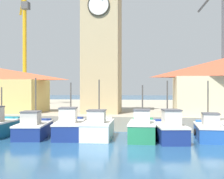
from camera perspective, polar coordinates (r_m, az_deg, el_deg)
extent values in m
plane|color=navy|center=(18.55, -0.11, -10.96)|extent=(300.00, 300.00, 0.00)
cube|color=#9E937F|center=(45.84, 4.59, -3.54)|extent=(120.00, 40.00, 1.23)
cube|color=#196B7F|center=(26.90, -18.16, -4.99)|extent=(1.64, 0.60, 0.24)
cylinder|color=#4C4742|center=(25.56, -19.54, -2.45)|extent=(0.10, 0.10, 2.53)
cube|color=navy|center=(23.89, -14.10, -7.33)|extent=(2.53, 4.75, 0.93)
cube|color=navy|center=(25.77, -12.98, -5.47)|extent=(1.74, 0.81, 0.24)
cube|color=silver|center=(23.83, -14.11, -6.10)|extent=(2.59, 4.81, 0.12)
cube|color=#B2ADA3|center=(23.02, -14.60, -5.09)|extent=(1.34, 1.50, 0.86)
cube|color=#4C4C51|center=(22.98, -14.60, -3.92)|extent=(1.43, 1.59, 0.08)
cylinder|color=#4C4742|center=(24.26, -13.77, -1.87)|extent=(0.10, 0.10, 3.36)
torus|color=black|center=(24.40, -16.41, -7.17)|extent=(0.19, 0.53, 0.52)
cube|color=navy|center=(23.37, -7.73, -7.34)|extent=(2.55, 5.02, 1.06)
cube|color=navy|center=(25.42, -7.11, -5.27)|extent=(1.67, 0.82, 0.24)
cube|color=silver|center=(23.30, -7.73, -5.93)|extent=(2.62, 5.09, 0.12)
cube|color=silver|center=(22.42, -8.00, -4.73)|extent=(1.32, 1.59, 1.01)
cube|color=#4C4C51|center=(22.38, -8.00, -3.34)|extent=(1.41, 1.68, 0.08)
cylinder|color=#4C4742|center=(23.79, -7.55, -2.19)|extent=(0.10, 0.10, 2.88)
torus|color=black|center=(23.76, -10.12, -7.22)|extent=(0.19, 0.53, 0.52)
cube|color=silver|center=(22.70, -2.56, -7.50)|extent=(2.13, 4.38, 1.10)
cube|color=silver|center=(24.49, -1.95, -5.35)|extent=(1.68, 0.67, 0.24)
cube|color=silver|center=(22.62, -2.56, -5.99)|extent=(2.19, 4.44, 0.12)
cube|color=beige|center=(21.84, -2.83, -4.98)|extent=(1.23, 1.34, 0.81)
cube|color=#4C4C51|center=(21.80, -2.83, -3.81)|extent=(1.31, 1.42, 0.08)
cylinder|color=#4C4742|center=(23.04, -2.38, -1.95)|extent=(0.10, 0.10, 3.03)
torus|color=black|center=(23.07, -5.11, -7.38)|extent=(0.14, 0.52, 0.52)
cube|color=#237A4C|center=(22.06, 5.55, -7.67)|extent=(1.79, 4.11, 1.15)
cube|color=#237A4C|center=(23.76, 5.68, -5.42)|extent=(1.50, 0.61, 0.24)
cube|color=silver|center=(21.98, 5.55, -6.06)|extent=(1.85, 4.17, 0.12)
cube|color=beige|center=(21.22, 5.50, -4.96)|extent=(1.07, 1.24, 0.85)
cube|color=#4C4C51|center=(21.19, 5.50, -3.71)|extent=(1.15, 1.32, 0.08)
cylinder|color=#4C4742|center=(22.39, 5.59, -2.49)|extent=(0.10, 0.10, 2.58)
torus|color=black|center=(22.31, 3.08, -7.58)|extent=(0.12, 0.52, 0.52)
cube|color=navy|center=(22.04, 10.36, -7.84)|extent=(2.50, 4.79, 1.02)
cube|color=navy|center=(23.94, 9.38, -5.68)|extent=(1.62, 0.83, 0.24)
cube|color=silver|center=(21.97, 10.36, -6.39)|extent=(2.57, 4.86, 0.12)
cube|color=beige|center=(21.13, 10.80, -5.13)|extent=(1.29, 1.52, 1.00)
cube|color=#4C4C51|center=(21.09, 10.80, -3.68)|extent=(1.38, 1.61, 0.08)
cylinder|color=#4C4742|center=(22.40, 10.07, -2.24)|extent=(0.10, 0.10, 3.01)
torus|color=black|center=(22.09, 7.70, -7.82)|extent=(0.20, 0.53, 0.52)
cube|color=#2356A8|center=(23.15, 17.30, -7.57)|extent=(1.88, 4.32, 0.93)
cube|color=#2356A8|center=(24.93, 16.73, -5.66)|extent=(1.49, 0.65, 0.24)
cube|color=silver|center=(23.09, 17.30, -6.30)|extent=(1.95, 4.38, 0.12)
cube|color=beige|center=(22.31, 17.56, -5.32)|extent=(1.09, 1.31, 0.81)
cube|color=#4C4C51|center=(22.27, 17.56, -4.18)|extent=(1.17, 1.40, 0.08)
cylinder|color=#4C4742|center=(23.49, 17.14, -2.25)|extent=(0.10, 0.10, 3.10)
torus|color=black|center=(23.26, 14.90, -7.53)|extent=(0.14, 0.52, 0.52)
cube|color=tan|center=(30.31, -1.87, 6.64)|extent=(3.50, 3.50, 11.53)
cylinder|color=white|center=(29.34, -2.48, 15.21)|extent=(1.93, 0.12, 1.93)
torus|color=#332D23|center=(29.31, -2.49, 15.23)|extent=(2.05, 0.12, 2.05)
cube|color=#976E11|center=(46.78, -15.68, -1.98)|extent=(2.00, 2.00, 1.20)
cylinder|color=gold|center=(47.20, -15.69, 8.09)|extent=(0.56, 0.56, 15.32)
cylinder|color=gold|center=(51.16, -16.06, 15.28)|extent=(3.07, 4.92, 3.26)
cube|color=#4C4C4C|center=(47.01, -15.51, 14.55)|extent=(1.00, 1.00, 1.00)
cube|color=#353539|center=(43.31, 19.75, -2.16)|extent=(2.00, 2.00, 1.20)
cylinder|color=#4C4C51|center=(43.76, 19.76, 8.69)|extent=(0.56, 0.56, 15.29)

